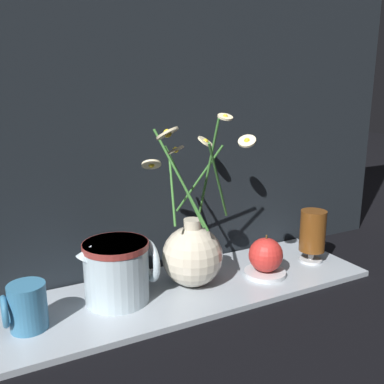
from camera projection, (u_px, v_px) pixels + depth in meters
ground_plane at (191, 291)px, 0.90m from camera, size 6.00×6.00×0.00m
shelf at (191, 289)px, 0.90m from camera, size 0.79×0.24×0.01m
backdrop_wall at (161, 23)px, 0.89m from camera, size 1.29×0.02×1.10m
vase_with_flowers at (192, 253)px, 0.89m from camera, size 0.21×0.20×0.36m
yellow_mug at (26, 307)px, 0.73m from camera, size 0.07×0.06×0.08m
ceramic_pitcher at (118, 269)px, 0.83m from camera, size 0.15×0.13×0.13m
tea_glass at (313, 232)px, 1.01m from camera, size 0.06×0.06×0.13m
saucer_plate at (265, 273)px, 0.95m from camera, size 0.09×0.09×0.01m
orange_fruit at (266, 255)px, 0.94m from camera, size 0.08×0.08×0.08m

